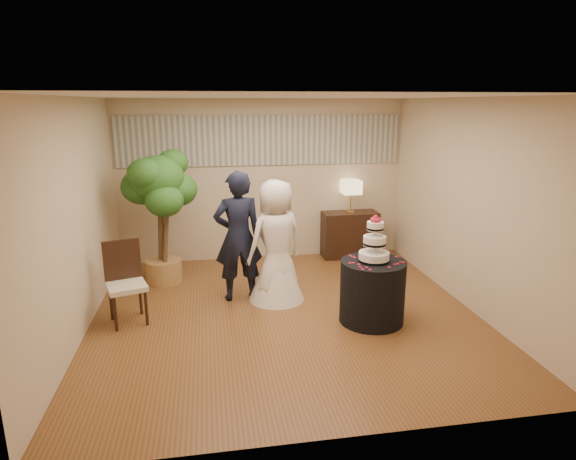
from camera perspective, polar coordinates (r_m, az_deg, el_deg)
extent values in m
cube|color=brown|center=(6.51, -0.29, -9.91)|extent=(5.00, 5.00, 0.00)
cube|color=white|center=(5.91, -0.32, 15.57)|extent=(5.00, 5.00, 0.00)
cube|color=beige|center=(8.49, -3.03, 5.85)|extent=(5.00, 0.06, 2.80)
cube|color=beige|center=(3.71, 5.96, -6.18)|extent=(5.00, 0.06, 2.80)
cube|color=beige|center=(6.18, -23.85, 1.17)|extent=(0.06, 5.00, 2.80)
cube|color=beige|center=(6.90, 20.66, 2.82)|extent=(0.06, 5.00, 2.80)
cube|color=#A2A294|center=(8.39, -3.08, 10.55)|extent=(4.90, 0.02, 0.85)
imported|color=black|center=(6.72, -5.93, -0.78)|extent=(0.71, 0.50, 1.85)
imported|color=white|center=(6.69, -1.41, -1.31)|extent=(1.09, 1.06, 1.73)
cylinder|color=black|center=(6.25, 9.95, -7.19)|extent=(1.07, 1.07, 0.81)
cube|color=black|center=(8.80, 7.30, -0.52)|extent=(0.99, 0.44, 0.82)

